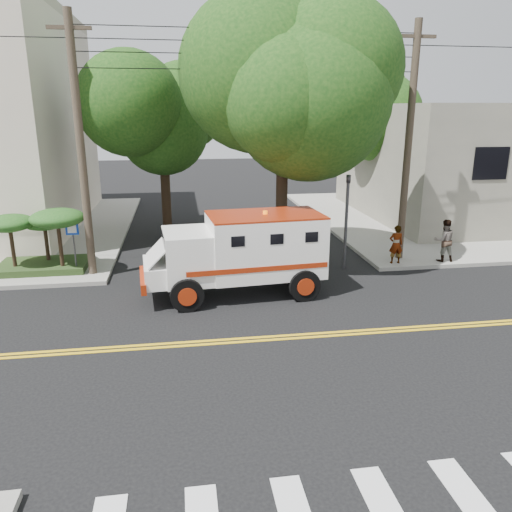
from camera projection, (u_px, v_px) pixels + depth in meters
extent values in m
plane|color=black|center=(274.00, 338.00, 13.38)|extent=(100.00, 100.00, 0.00)
cube|color=gray|center=(465.00, 216.00, 28.11)|extent=(17.00, 17.00, 0.15)
cube|color=slate|center=(491.00, 160.00, 27.93)|extent=(14.00, 12.00, 6.00)
cylinder|color=#382D23|center=(81.00, 152.00, 16.98)|extent=(0.28, 0.28, 9.00)
cylinder|color=#382D23|center=(408.00, 148.00, 18.89)|extent=(0.28, 0.28, 9.00)
cylinder|color=black|center=(282.00, 176.00, 18.77)|extent=(0.44, 0.44, 7.00)
sphere|color=#11370F|center=(283.00, 77.00, 17.77)|extent=(5.32, 5.32, 5.32)
sphere|color=#11370F|center=(321.00, 58.00, 17.06)|extent=(4.56, 4.56, 4.56)
cylinder|color=black|center=(165.00, 177.00, 23.53)|extent=(0.44, 0.44, 5.60)
sphere|color=#11370F|center=(162.00, 116.00, 22.73)|extent=(3.92, 3.92, 3.92)
sphere|color=#11370F|center=(180.00, 106.00, 22.20)|extent=(3.36, 3.36, 3.36)
cylinder|color=black|center=(367.00, 161.00, 28.93)|extent=(0.44, 0.44, 5.95)
sphere|color=#11370F|center=(371.00, 108.00, 28.09)|extent=(4.20, 4.20, 4.20)
sphere|color=#11370F|center=(391.00, 99.00, 27.52)|extent=(3.60, 3.60, 3.60)
cylinder|color=#3F3F42|center=(346.00, 223.00, 18.73)|extent=(0.12, 0.12, 3.60)
imported|color=#3F3F42|center=(348.00, 187.00, 18.35)|extent=(0.15, 0.18, 0.90)
cylinder|color=#3F3F42|center=(75.00, 250.00, 18.08)|extent=(0.06, 0.06, 2.00)
cube|color=#0C33A5|center=(72.00, 229.00, 17.80)|extent=(0.45, 0.03, 0.45)
cube|color=#1E3314|center=(44.00, 266.00, 18.67)|extent=(3.20, 2.00, 0.24)
cylinder|color=black|center=(12.00, 246.00, 18.00)|extent=(0.14, 0.14, 1.52)
ellipsoid|color=#164715|center=(9.00, 223.00, 17.76)|extent=(1.73, 1.73, 0.60)
cylinder|color=black|center=(47.00, 242.00, 18.83)|extent=(0.14, 0.14, 1.36)
ellipsoid|color=#164715|center=(44.00, 222.00, 18.62)|extent=(1.55, 1.55, 0.54)
cylinder|color=black|center=(60.00, 244.00, 18.04)|extent=(0.14, 0.14, 1.68)
ellipsoid|color=#164715|center=(57.00, 218.00, 17.77)|extent=(1.91, 1.91, 0.66)
cube|color=white|center=(265.00, 245.00, 16.31)|extent=(3.81, 2.45, 1.96)
cube|color=white|center=(188.00, 256.00, 15.80)|extent=(1.66, 2.17, 1.59)
cube|color=black|center=(164.00, 244.00, 15.51)|extent=(0.19, 1.58, 0.65)
cube|color=white|center=(158.00, 272.00, 15.71)|extent=(0.99, 1.93, 0.65)
cube|color=maroon|center=(143.00, 280.00, 15.67)|extent=(0.34, 2.01, 0.33)
cube|color=maroon|center=(265.00, 215.00, 16.02)|extent=(3.81, 2.45, 0.06)
cylinder|color=black|center=(187.00, 295.00, 15.05)|extent=(1.05, 0.38, 1.03)
cylinder|color=black|center=(180.00, 274.00, 16.99)|extent=(1.05, 0.38, 1.03)
cylinder|color=black|center=(304.00, 285.00, 15.88)|extent=(1.05, 0.38, 1.03)
cylinder|color=black|center=(285.00, 266.00, 17.83)|extent=(1.05, 0.38, 1.03)
imported|color=gray|center=(396.00, 244.00, 19.18)|extent=(0.56, 0.38, 1.50)
imported|color=gray|center=(444.00, 240.00, 19.45)|extent=(0.86, 0.70, 1.67)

